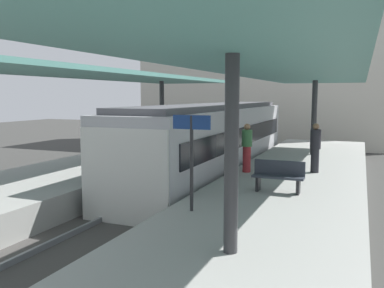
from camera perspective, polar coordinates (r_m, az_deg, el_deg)
name	(u,v)px	position (r m, az deg, el deg)	size (l,w,h in m)	color
ground_plane	(161,211)	(13.25, -4.33, -9.26)	(80.00, 80.00, 0.00)	#383835
platform_left	(64,186)	(15.18, -17.33, -5.54)	(4.40, 28.00, 1.00)	#9E9E99
platform_right	(282,208)	(11.95, 12.34, -8.69)	(4.40, 28.00, 1.00)	#9E9E99
track_ballast	(161,208)	(13.22, -4.34, -8.84)	(3.20, 28.00, 0.20)	#423F3D
rail_near_side	(141,201)	(13.51, -7.10, -7.79)	(0.08, 28.00, 0.14)	slate
rail_far_side	(182,205)	(12.88, -1.45, -8.47)	(0.08, 28.00, 0.14)	slate
commuter_train	(214,141)	(17.48, 3.06, 0.42)	(2.78, 14.50, 3.10)	#ADADB2
canopy_left	(85,75)	(15.97, -14.58, 9.29)	(4.18, 21.00, 3.55)	#333335
canopy_right	(293,72)	(12.93, 13.89, 9.68)	(4.18, 21.00, 3.48)	#333335
platform_bench	(278,175)	(11.58, 11.92, -4.27)	(1.40, 0.41, 0.86)	black
platform_sign	(192,141)	(9.29, -0.05, 0.42)	(0.90, 0.08, 2.21)	#262628
passenger_near_bench	(315,147)	(14.74, 16.75, -0.41)	(0.36, 0.36, 1.71)	#232328
passenger_mid_platform	(247,147)	(14.33, 7.62, -0.41)	(0.36, 0.36, 1.69)	maroon
station_building_backdrop	(263,71)	(32.20, 9.89, 9.93)	(18.00, 6.00, 11.00)	beige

